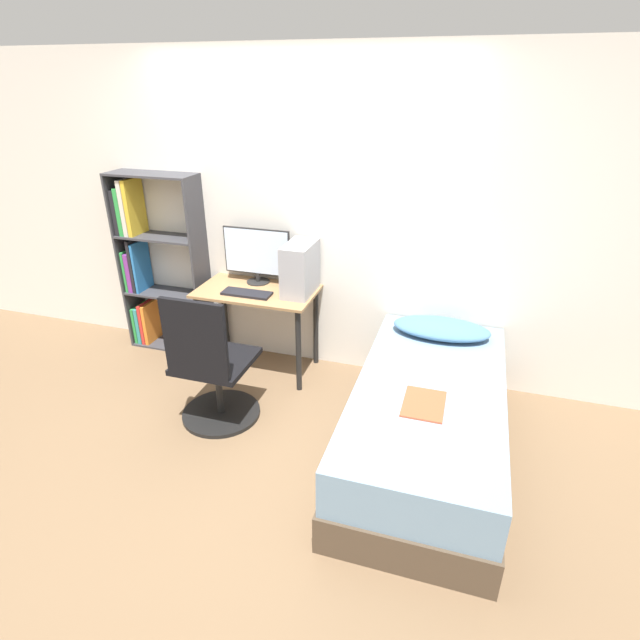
{
  "coord_description": "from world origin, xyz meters",
  "views": [
    {
      "loc": [
        1.28,
        -2.33,
        2.26
      ],
      "look_at": [
        0.35,
        0.64,
        0.75
      ],
      "focal_mm": 28.0,
      "sensor_mm": 36.0,
      "label": 1
    }
  ],
  "objects_px": {
    "bookshelf": "(149,263)",
    "bed": "(426,420)",
    "keyboard": "(247,293)",
    "pc_tower": "(300,268)",
    "monitor": "(257,254)",
    "office_chair": "(213,375)"
  },
  "relations": [
    {
      "from": "pc_tower",
      "to": "office_chair",
      "type": "bearing_deg",
      "value": -113.64
    },
    {
      "from": "monitor",
      "to": "keyboard",
      "type": "xyz_separation_m",
      "value": [
        0.02,
        -0.27,
        -0.24
      ]
    },
    {
      "from": "bed",
      "to": "pc_tower",
      "type": "relative_size",
      "value": 4.78
    },
    {
      "from": "bookshelf",
      "to": "bed",
      "type": "bearing_deg",
      "value": -17.89
    },
    {
      "from": "keyboard",
      "to": "pc_tower",
      "type": "height_order",
      "value": "pc_tower"
    },
    {
      "from": "office_chair",
      "to": "bed",
      "type": "relative_size",
      "value": 0.53
    },
    {
      "from": "bookshelf",
      "to": "pc_tower",
      "type": "xyz_separation_m",
      "value": [
        1.44,
        -0.08,
        0.13
      ]
    },
    {
      "from": "bookshelf",
      "to": "office_chair",
      "type": "distance_m",
      "value": 1.47
    },
    {
      "from": "bookshelf",
      "to": "office_chair",
      "type": "xyz_separation_m",
      "value": [
        1.08,
        -0.92,
        -0.41
      ]
    },
    {
      "from": "bed",
      "to": "monitor",
      "type": "distance_m",
      "value": 1.89
    },
    {
      "from": "office_chair",
      "to": "bookshelf",
      "type": "bearing_deg",
      "value": 139.66
    },
    {
      "from": "keyboard",
      "to": "office_chair",
      "type": "bearing_deg",
      "value": -87.99
    },
    {
      "from": "bookshelf",
      "to": "pc_tower",
      "type": "relative_size",
      "value": 3.89
    },
    {
      "from": "office_chair",
      "to": "keyboard",
      "type": "relative_size",
      "value": 2.59
    },
    {
      "from": "monitor",
      "to": "bookshelf",
      "type": "bearing_deg",
      "value": -178.35
    },
    {
      "from": "office_chair",
      "to": "monitor",
      "type": "height_order",
      "value": "monitor"
    },
    {
      "from": "bookshelf",
      "to": "keyboard",
      "type": "height_order",
      "value": "bookshelf"
    },
    {
      "from": "pc_tower",
      "to": "bookshelf",
      "type": "bearing_deg",
      "value": 176.99
    },
    {
      "from": "office_chair",
      "to": "pc_tower",
      "type": "bearing_deg",
      "value": 66.36
    },
    {
      "from": "pc_tower",
      "to": "keyboard",
      "type": "bearing_deg",
      "value": -156.96
    },
    {
      "from": "bookshelf",
      "to": "bed",
      "type": "height_order",
      "value": "bookshelf"
    },
    {
      "from": "monitor",
      "to": "pc_tower",
      "type": "height_order",
      "value": "monitor"
    }
  ]
}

